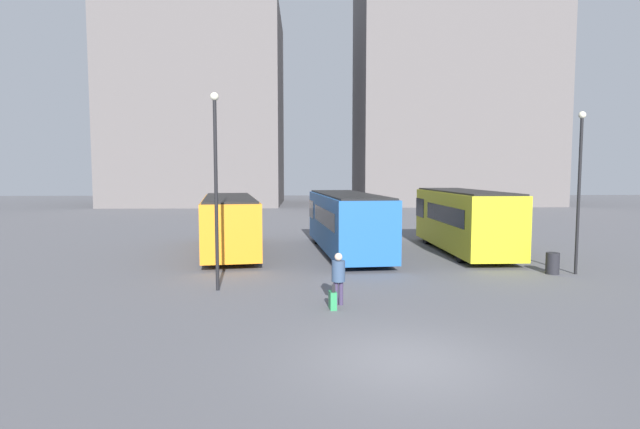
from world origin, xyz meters
TOP-DOWN VIEW (x-y plane):
  - ground_plane at (0.00, 0.00)m, footprint 160.00×160.00m
  - building_block_left at (-15.47, 55.22)m, footprint 20.91×16.87m
  - building_block_right at (17.12, 55.22)m, footprint 24.21×15.65m
  - bus_0 at (-5.93, 15.06)m, footprint 4.12×10.45m
  - bus_1 at (-0.03, 14.77)m, footprint 3.58×10.88m
  - bus_2 at (5.92, 14.72)m, footprint 2.66×9.52m
  - traveler at (-1.13, 4.63)m, footprint 0.45×0.45m
  - suitcase at (-1.33, 4.16)m, footprint 0.23×0.41m
  - lamp_post_0 at (-5.12, 6.68)m, footprint 0.28×0.28m
  - lamp_post_1 at (8.62, 8.96)m, footprint 0.28×0.28m
  - trash_bin at (7.70, 9.01)m, footprint 0.52×0.52m

SIDE VIEW (x-z plane):
  - ground_plane at x=0.00m, z-range 0.00..0.00m
  - suitcase at x=-1.33m, z-range -0.11..0.66m
  - trash_bin at x=7.70m, z-range 0.00..0.85m
  - traveler at x=-1.13m, z-range 0.15..1.74m
  - bus_0 at x=-5.93m, z-range 0.13..2.94m
  - bus_1 at x=-0.03m, z-range 0.13..3.11m
  - bus_2 at x=5.92m, z-range 0.13..3.26m
  - lamp_post_1 at x=8.62m, z-range 0.52..6.89m
  - lamp_post_0 at x=-5.12m, z-range 0.52..7.19m
  - building_block_left at x=-15.47m, z-range 0.00..24.25m
  - building_block_right at x=17.12m, z-range 0.00..30.16m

